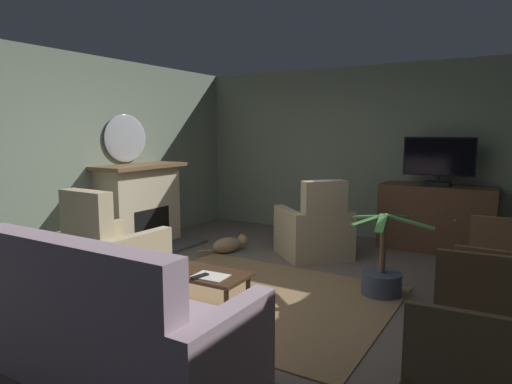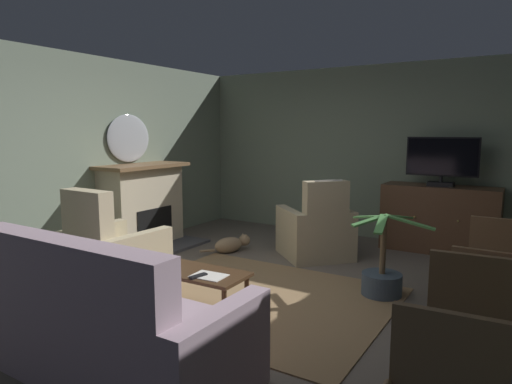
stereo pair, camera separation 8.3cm
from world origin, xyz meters
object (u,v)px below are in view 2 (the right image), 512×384
Objects in this scene: side_chair_mid_row at (466,359)px; side_chair_nearest_door at (481,318)px; wall_mirror_oval at (129,138)px; side_chair_far_end at (492,279)px; folded_newspaper at (209,276)px; fireplace at (143,207)px; tv_remote at (198,276)px; tv_cabinet at (439,220)px; potted_plant_tall_palm_by_window at (382,278)px; cat at (231,244)px; coffee_table at (199,277)px; sofa_floral at (105,328)px; television at (442,160)px; armchair_beside_cabinet at (112,255)px; armchair_near_window at (316,232)px.

side_chair_mid_row reaches higher than side_chair_nearest_door.
wall_mirror_oval is 0.79× the size of side_chair_far_end.
side_chair_nearest_door is (2.15, 0.05, 0.09)m from folded_newspaper.
wall_mirror_oval is 4.96m from side_chair_far_end.
fireplace is 8.24× the size of tv_remote.
potted_plant_tall_palm_by_window is (-0.17, -2.11, -0.25)m from tv_cabinet.
side_chair_nearest_door reaches higher than cat.
tv_cabinet is 3.77m from coffee_table.
side_chair_far_end is at bearing -18.68° from cat.
tv_remote is 2.22m from side_chair_nearest_door.
sofa_floral reaches higher than side_chair_nearest_door.
side_chair_mid_row reaches higher than side_chair_far_end.
potted_plant_tall_palm_by_window is at bearing 154.38° from tv_remote.
fireplace is 4.23m from television.
tv_cabinet is at bearing 101.42° from side_chair_mid_row.
armchair_beside_cabinet is 1.81m from cat.
folded_newspaper is 2.35m from armchair_near_window.
tv_cabinet is 0.84m from television.
coffee_table is at bearing 94.88° from sofa_floral.
side_chair_far_end is at bearing 40.93° from sofa_floral.
folded_newspaper reaches higher than cat.
coffee_table is 1.02× the size of side_chair_nearest_door.
folded_newspaper is at bearing -128.47° from potted_plant_tall_palm_by_window.
armchair_beside_cabinet is 3.65m from side_chair_nearest_door.
potted_plant_tall_palm_by_window is at bearing 150.73° from side_chair_far_end.
wall_mirror_oval reaches higher than armchair_beside_cabinet.
coffee_table is 2.29m from armchair_near_window.
side_chair_mid_row is (2.14, -0.64, 0.12)m from folded_newspaper.
wall_mirror_oval reaches higher than fireplace.
armchair_near_window is 1.20m from cat.
television is at bearing 171.90° from tv_remote.
coffee_table is 1.32× the size of cat.
sofa_floral is at bearing -115.62° from potted_plant_tall_palm_by_window.
potted_plant_tall_palm_by_window is (1.13, 1.42, -0.23)m from folded_newspaper.
armchair_near_window is at bearing 125.98° from side_chair_mid_row.
wall_mirror_oval reaches higher than sofa_floral.
armchair_beside_cabinet is (-1.33, 0.14, -0.03)m from coffee_table.
tv_cabinet is 2.19× the size of cat.
coffee_table is 2.42m from side_chair_mid_row.
sofa_floral is 2.49m from side_chair_nearest_door.
potted_plant_tall_palm_by_window is (-1.02, 1.37, -0.31)m from side_chair_nearest_door.
side_chair_mid_row is (2.17, -2.99, 0.20)m from armchair_near_window.
fireplace reaches higher than potted_plant_tall_palm_by_window.
television reaches higher than armchair_near_window.
armchair_beside_cabinet is 0.91× the size of armchair_near_window.
coffee_table is 0.46× the size of sofa_floral.
armchair_beside_cabinet is 3.71m from side_chair_far_end.
folded_newspaper is at bearing -89.34° from armchair_near_window.
cat is (-1.11, -0.39, -0.23)m from armchair_near_window.
coffee_table is 2.32m from side_chair_nearest_door.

